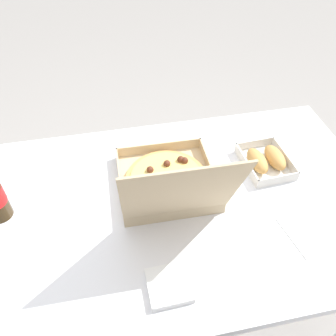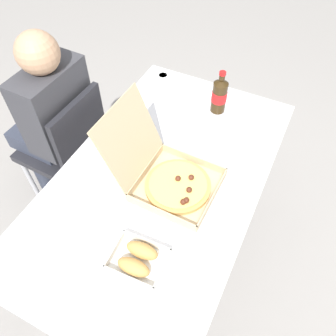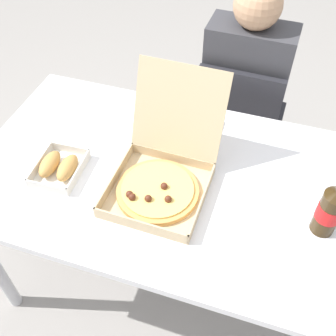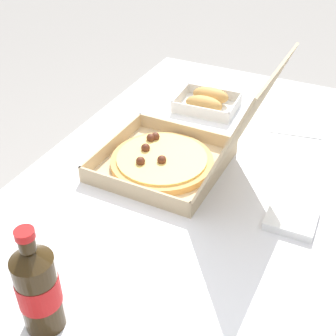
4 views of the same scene
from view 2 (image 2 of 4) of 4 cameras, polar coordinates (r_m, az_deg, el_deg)
ground_plane at (r=2.05m, az=-0.92°, el=-13.87°), size 10.00×10.00×0.00m
dining_table at (r=1.49m, az=-1.23°, el=-3.28°), size 1.40×0.81×0.73m
chair at (r=1.96m, az=-16.29°, el=3.61°), size 0.41×0.41×0.83m
diner_person at (r=1.85m, az=-19.09°, el=8.51°), size 0.37×0.41×1.15m
pizza_box_open at (r=1.37m, az=0.30°, el=-1.66°), size 0.32×0.43×0.33m
bread_side_box at (r=1.22m, az=-5.07°, el=-15.06°), size 0.16×0.20×0.06m
cola_bottle at (r=1.68m, az=8.66°, el=12.07°), size 0.07×0.07×0.22m
paper_menu at (r=1.32m, az=-17.07°, el=-12.04°), size 0.23×0.18×0.00m
napkin_pile at (r=1.55m, az=-9.41°, el=3.48°), size 0.11×0.11×0.02m
dipping_sauce_cup at (r=1.92m, az=-0.86°, el=15.19°), size 0.06×0.06×0.02m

